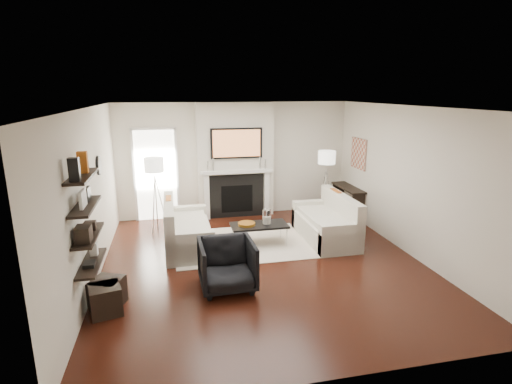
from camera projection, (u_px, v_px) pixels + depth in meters
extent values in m
plane|color=black|center=(263.00, 263.00, 7.04)|extent=(6.00, 6.00, 0.00)
plane|color=white|center=(264.00, 107.00, 6.37)|extent=(6.00, 6.00, 0.00)
plane|color=silver|center=(235.00, 160.00, 9.54)|extent=(5.50, 0.00, 5.50)
plane|color=silver|center=(335.00, 262.00, 3.86)|extent=(5.50, 0.00, 5.50)
plane|color=silver|center=(90.00, 198.00, 6.14)|extent=(0.00, 6.00, 6.00)
plane|color=silver|center=(410.00, 181.00, 7.27)|extent=(0.00, 6.00, 6.00)
cube|color=silver|center=(236.00, 161.00, 9.42)|extent=(1.80, 0.25, 2.70)
cube|color=black|center=(237.00, 196.00, 9.50)|extent=(1.30, 0.02, 1.04)
cube|color=black|center=(237.00, 199.00, 9.51)|extent=(0.75, 0.02, 0.65)
cube|color=white|center=(207.00, 197.00, 9.32)|extent=(0.12, 0.08, 1.10)
cube|color=white|center=(267.00, 193.00, 9.61)|extent=(0.12, 0.08, 1.10)
cube|color=white|center=(237.00, 172.00, 9.31)|extent=(1.70, 0.18, 0.07)
cube|color=black|center=(236.00, 143.00, 9.17)|extent=(1.20, 0.06, 0.70)
cube|color=#BF723F|center=(237.00, 143.00, 9.14)|extent=(1.10, 0.00, 0.62)
cylinder|color=silver|center=(213.00, 165.00, 9.16)|extent=(0.04, 0.04, 0.30)
cylinder|color=silver|center=(208.00, 166.00, 9.14)|extent=(0.04, 0.04, 0.24)
cylinder|color=silver|center=(260.00, 163.00, 9.38)|extent=(0.04, 0.04, 0.30)
cylinder|color=silver|center=(265.00, 164.00, 9.42)|extent=(0.04, 0.04, 0.24)
cube|color=white|center=(156.00, 175.00, 9.22)|extent=(0.90, 0.02, 2.10)
cube|color=white|center=(134.00, 177.00, 9.10)|extent=(0.06, 0.06, 2.16)
cube|color=white|center=(177.00, 175.00, 9.30)|extent=(0.06, 0.06, 2.16)
cube|color=white|center=(153.00, 129.00, 8.93)|extent=(1.02, 0.06, 0.06)
cube|color=beige|center=(242.00, 244.00, 7.92)|extent=(2.60, 2.00, 0.01)
cube|color=beige|center=(188.00, 237.00, 7.70)|extent=(0.85, 1.80, 0.42)
cube|color=beige|center=(170.00, 223.00, 7.55)|extent=(0.18, 1.80, 0.80)
cube|color=beige|center=(190.00, 249.00, 6.91)|extent=(0.85, 0.18, 0.60)
cube|color=beige|center=(186.00, 220.00, 8.45)|extent=(0.85, 0.18, 0.60)
cube|color=beige|center=(190.00, 224.00, 7.65)|extent=(0.63, 1.44, 0.10)
cube|color=#AF5415|center=(169.00, 208.00, 7.79)|extent=(0.10, 0.42, 0.42)
cube|color=black|center=(169.00, 218.00, 7.22)|extent=(0.10, 0.40, 0.40)
cube|color=beige|center=(325.00, 229.00, 8.13)|extent=(0.85, 1.80, 0.42)
cube|color=beige|center=(341.00, 214.00, 8.12)|extent=(0.18, 1.80, 0.80)
cube|color=beige|center=(341.00, 239.00, 7.34)|extent=(0.85, 0.18, 0.60)
cube|color=beige|center=(311.00, 213.00, 8.88)|extent=(0.85, 0.18, 0.60)
cube|color=beige|center=(323.00, 217.00, 8.06)|extent=(0.63, 1.44, 0.10)
cube|color=#AF5415|center=(335.00, 200.00, 8.36)|extent=(0.10, 0.42, 0.42)
cube|color=black|center=(348.00, 209.00, 7.79)|extent=(0.10, 0.40, 0.40)
cube|color=black|center=(259.00, 225.00, 7.80)|extent=(1.10, 0.55, 0.04)
cylinder|color=silver|center=(236.00, 241.00, 7.54)|extent=(0.02, 0.02, 0.38)
cylinder|color=silver|center=(287.00, 237.00, 7.74)|extent=(0.02, 0.02, 0.38)
cylinder|color=silver|center=(232.00, 233.00, 7.95)|extent=(0.02, 0.02, 0.38)
cylinder|color=silver|center=(281.00, 230.00, 8.16)|extent=(0.02, 0.02, 0.38)
cylinder|color=white|center=(267.00, 217.00, 7.79)|extent=(0.17, 0.17, 0.30)
cylinder|color=white|center=(267.00, 220.00, 7.80)|extent=(0.10, 0.10, 0.16)
cylinder|color=#AC6D1C|center=(247.00, 224.00, 7.73)|extent=(0.33, 0.33, 0.06)
imported|color=black|center=(227.00, 263.00, 6.06)|extent=(0.84, 0.79, 0.84)
cylinder|color=silver|center=(156.00, 204.00, 8.54)|extent=(0.02, 0.02, 1.20)
cylinder|color=white|center=(154.00, 165.00, 8.33)|extent=(0.40, 0.40, 0.30)
cylinder|color=silver|center=(162.00, 204.00, 8.57)|extent=(0.25, 0.02, 1.23)
cylinder|color=silver|center=(154.00, 203.00, 8.62)|extent=(0.14, 0.22, 1.23)
cylinder|color=silver|center=(154.00, 205.00, 8.44)|extent=(0.14, 0.22, 1.23)
cylinder|color=silver|center=(325.00, 193.00, 9.47)|extent=(0.02, 0.02, 1.20)
cylinder|color=white|center=(327.00, 157.00, 9.26)|extent=(0.40, 0.40, 0.30)
cylinder|color=silver|center=(330.00, 192.00, 9.49)|extent=(0.25, 0.02, 1.23)
cylinder|color=silver|center=(322.00, 192.00, 9.55)|extent=(0.14, 0.22, 1.23)
cylinder|color=silver|center=(325.00, 194.00, 9.37)|extent=(0.14, 0.22, 1.23)
cube|color=black|center=(348.00, 188.00, 9.41)|extent=(0.35, 1.20, 0.04)
cube|color=black|center=(358.00, 209.00, 8.99)|extent=(0.30, 0.04, 0.71)
cube|color=black|center=(338.00, 197.00, 10.03)|extent=(0.30, 0.04, 0.71)
cube|color=#AC7156|center=(359.00, 154.00, 9.15)|extent=(0.03, 0.70, 0.70)
cube|color=black|center=(92.00, 263.00, 5.38)|extent=(0.25, 1.00, 0.03)
cube|color=black|center=(88.00, 235.00, 5.28)|extent=(0.25, 1.00, 0.04)
cube|color=black|center=(85.00, 206.00, 5.18)|extent=(0.25, 1.00, 0.04)
cube|color=black|center=(82.00, 176.00, 5.08)|extent=(0.25, 1.00, 0.04)
cube|color=black|center=(74.00, 170.00, 4.69)|extent=(0.12, 0.10, 0.28)
cube|color=#AF5415|center=(83.00, 162.00, 5.17)|extent=(0.12, 0.10, 0.28)
cube|color=white|center=(83.00, 199.00, 5.06)|extent=(0.04, 0.30, 0.22)
cube|color=black|center=(88.00, 194.00, 5.38)|extent=(0.04, 0.22, 0.18)
cube|color=black|center=(83.00, 234.00, 4.99)|extent=(0.18, 0.25, 0.20)
cube|color=black|center=(90.00, 226.00, 5.42)|extent=(0.15, 0.12, 0.12)
cube|color=black|center=(90.00, 264.00, 5.25)|extent=(0.14, 0.20, 0.05)
cube|color=white|center=(94.00, 249.00, 5.58)|extent=(0.10, 0.10, 0.18)
cylinder|color=black|center=(98.00, 165.00, 6.91)|extent=(0.04, 0.34, 0.34)
cylinder|color=white|center=(100.00, 165.00, 6.91)|extent=(0.01, 0.29, 0.29)
cube|color=black|center=(108.00, 292.00, 5.62)|extent=(0.52, 0.52, 0.40)
cube|color=black|center=(105.00, 300.00, 5.42)|extent=(0.49, 0.49, 0.40)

